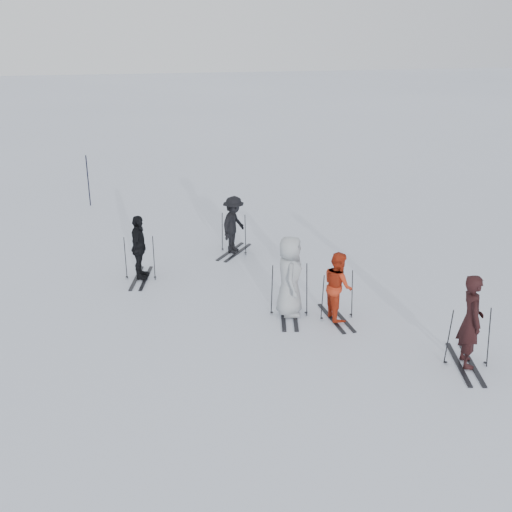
{
  "coord_description": "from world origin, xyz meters",
  "views": [
    {
      "loc": [
        -2.54,
        -12.97,
        6.46
      ],
      "look_at": [
        0.0,
        1.0,
        1.0
      ],
      "focal_mm": 45.0,
      "sensor_mm": 36.0,
      "label": 1
    }
  ],
  "objects_px": {
    "skier_uphill_left": "(139,248)",
    "piste_marker": "(88,181)",
    "skier_red": "(338,287)",
    "skier_grey": "(290,277)",
    "skier_near_dark": "(471,322)",
    "skier_uphill_far": "(234,225)"
  },
  "relations": [
    {
      "from": "skier_uphill_left",
      "to": "piste_marker",
      "type": "distance_m",
      "value": 7.22
    },
    {
      "from": "skier_uphill_far",
      "to": "piste_marker",
      "type": "xyz_separation_m",
      "value": [
        -4.3,
        5.56,
        0.09
      ]
    },
    {
      "from": "skier_red",
      "to": "skier_uphill_left",
      "type": "relative_size",
      "value": 0.93
    },
    {
      "from": "piste_marker",
      "to": "skier_red",
      "type": "bearing_deg",
      "value": -59.52
    },
    {
      "from": "piste_marker",
      "to": "skier_uphill_left",
      "type": "bearing_deg",
      "value": -76.64
    },
    {
      "from": "skier_near_dark",
      "to": "piste_marker",
      "type": "xyz_separation_m",
      "value": [
        -7.82,
        12.49,
        -0.03
      ]
    },
    {
      "from": "skier_grey",
      "to": "piste_marker",
      "type": "relative_size",
      "value": 1.03
    },
    {
      "from": "skier_red",
      "to": "skier_near_dark",
      "type": "bearing_deg",
      "value": -146.85
    },
    {
      "from": "skier_red",
      "to": "piste_marker",
      "type": "xyz_separation_m",
      "value": [
        -5.95,
        10.1,
        0.13
      ]
    },
    {
      "from": "skier_grey",
      "to": "skier_uphill_left",
      "type": "height_order",
      "value": "skier_grey"
    },
    {
      "from": "skier_near_dark",
      "to": "skier_grey",
      "type": "height_order",
      "value": "skier_near_dark"
    },
    {
      "from": "skier_grey",
      "to": "skier_uphill_far",
      "type": "relative_size",
      "value": 1.14
    },
    {
      "from": "skier_grey",
      "to": "skier_near_dark",
      "type": "bearing_deg",
      "value": -123.13
    },
    {
      "from": "skier_red",
      "to": "skier_uphill_left",
      "type": "bearing_deg",
      "value": 49.31
    },
    {
      "from": "skier_red",
      "to": "piste_marker",
      "type": "height_order",
      "value": "piste_marker"
    },
    {
      "from": "skier_near_dark",
      "to": "skier_uphill_far",
      "type": "relative_size",
      "value": 1.15
    },
    {
      "from": "skier_near_dark",
      "to": "skier_uphill_far",
      "type": "xyz_separation_m",
      "value": [
        -3.52,
        6.93,
        -0.12
      ]
    },
    {
      "from": "skier_grey",
      "to": "skier_uphill_far",
      "type": "xyz_separation_m",
      "value": [
        -0.64,
        4.17,
        -0.11
      ]
    },
    {
      "from": "skier_near_dark",
      "to": "skier_red",
      "type": "xyz_separation_m",
      "value": [
        -1.88,
        2.39,
        -0.16
      ]
    },
    {
      "from": "skier_near_dark",
      "to": "skier_grey",
      "type": "bearing_deg",
      "value": 58.01
    },
    {
      "from": "skier_red",
      "to": "skier_grey",
      "type": "bearing_deg",
      "value": 64.85
    },
    {
      "from": "skier_uphill_left",
      "to": "skier_uphill_far",
      "type": "height_order",
      "value": "skier_uphill_left"
    }
  ]
}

